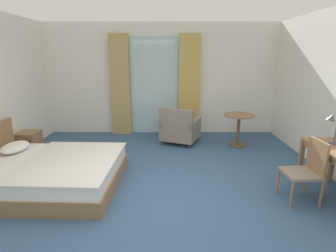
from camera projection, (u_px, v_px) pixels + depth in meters
ground at (157, 204)px, 3.78m from camera, size 6.53×7.63×0.10m
wall_back at (163, 80)px, 6.84m from camera, size 6.13×0.12×2.81m
balcony_glass_door at (156, 86)px, 6.81m from camera, size 1.31×0.02×2.48m
curtain_panel_left at (121, 86)px, 6.71m from camera, size 0.49×0.10×2.53m
curtain_panel_right at (190, 86)px, 6.70m from camera, size 0.51×0.10×2.53m
bed at (46, 172)px, 4.15m from camera, size 2.27×1.85×0.91m
nightstand at (30, 143)px, 5.44m from camera, size 0.40×0.44×0.50m
desk_chair at (308, 168)px, 3.65m from camera, size 0.48×0.47×0.90m
desk_lamp at (334, 123)px, 3.80m from camera, size 0.22×0.16×0.45m
armchair_by_window at (181, 129)px, 6.17m from camera, size 1.02×1.01×0.87m
round_cafe_table at (240, 123)px, 5.94m from camera, size 0.69×0.69×0.73m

